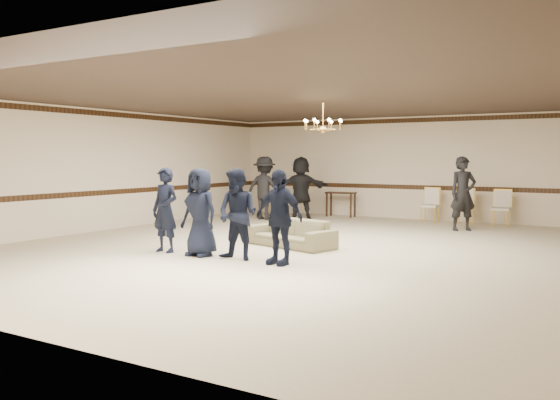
# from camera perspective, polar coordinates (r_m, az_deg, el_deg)

# --- Properties ---
(room) EXTENTS (12.01, 14.01, 3.21)m
(room) POSITION_cam_1_polar(r_m,az_deg,el_deg) (12.49, 2.07, 2.61)
(room) COLOR tan
(room) RESTS_ON ground
(chair_rail) EXTENTS (12.00, 0.02, 0.14)m
(chair_rail) POSITION_cam_1_polar(r_m,az_deg,el_deg) (18.93, 12.35, 1.22)
(chair_rail) COLOR #352010
(chair_rail) RESTS_ON wall_back
(crown_molding) EXTENTS (12.00, 0.02, 0.14)m
(crown_molding) POSITION_cam_1_polar(r_m,az_deg,el_deg) (18.94, 12.45, 7.52)
(crown_molding) COLOR #352010
(crown_molding) RESTS_ON wall_back
(chandelier) EXTENTS (0.94, 0.94, 0.89)m
(chandelier) POSITION_cam_1_polar(r_m,az_deg,el_deg) (13.41, 4.18, 8.16)
(chandelier) COLOR #BB873B
(chandelier) RESTS_ON ceiling
(boy_a) EXTENTS (0.65, 0.44, 1.72)m
(boy_a) POSITION_cam_1_polar(r_m,az_deg,el_deg) (12.23, -11.03, -0.96)
(boy_a) COLOR black
(boy_a) RESTS_ON floor
(boy_b) EXTENTS (0.89, 0.63, 1.72)m
(boy_b) POSITION_cam_1_polar(r_m,az_deg,el_deg) (11.64, -7.73, -1.17)
(boy_b) COLOR black
(boy_b) RESTS_ON floor
(boy_c) EXTENTS (0.85, 0.66, 1.72)m
(boy_c) POSITION_cam_1_polar(r_m,az_deg,el_deg) (11.11, -4.11, -1.40)
(boy_c) COLOR black
(boy_c) RESTS_ON floor
(boy_d) EXTENTS (1.05, 0.54, 1.72)m
(boy_d) POSITION_cam_1_polar(r_m,az_deg,el_deg) (10.62, -0.13, -1.65)
(boy_d) COLOR black
(boy_d) RESTS_ON floor
(settee) EXTENTS (2.18, 1.31, 0.60)m
(settee) POSITION_cam_1_polar(r_m,az_deg,el_deg) (12.79, 1.08, -3.20)
(settee) COLOR #6E6B49
(settee) RESTS_ON floor
(adult_left) EXTENTS (1.34, 0.87, 1.96)m
(adult_left) POSITION_cam_1_polar(r_m,az_deg,el_deg) (18.35, -1.50, 1.16)
(adult_left) COLOR black
(adult_left) RESTS_ON floor
(adult_mid) EXTENTS (1.78, 1.59, 1.96)m
(adult_mid) POSITION_cam_1_polar(r_m,az_deg,el_deg) (18.49, 2.02, 1.18)
(adult_mid) COLOR black
(adult_mid) RESTS_ON floor
(adult_right) EXTENTS (0.85, 0.82, 1.96)m
(adult_right) POSITION_cam_1_polar(r_m,az_deg,el_deg) (16.24, 17.25, 0.59)
(adult_right) COLOR black
(adult_right) RESTS_ON floor
(banquet_chair_left) EXTENTS (0.49, 0.49, 1.02)m
(banquet_chair_left) POSITION_cam_1_polar(r_m,az_deg,el_deg) (18.04, 14.27, -0.52)
(banquet_chair_left) COLOR beige
(banquet_chair_left) RESTS_ON floor
(banquet_chair_mid) EXTENTS (0.49, 0.49, 1.02)m
(banquet_chair_mid) POSITION_cam_1_polar(r_m,az_deg,el_deg) (17.78, 17.36, -0.64)
(banquet_chair_mid) COLOR beige
(banquet_chair_mid) RESTS_ON floor
(banquet_chair_right) EXTENTS (0.51, 0.51, 1.02)m
(banquet_chair_right) POSITION_cam_1_polar(r_m,az_deg,el_deg) (17.57, 20.53, -0.77)
(banquet_chair_right) COLOR beige
(banquet_chair_right) RESTS_ON floor
(console_table) EXTENTS (0.98, 0.46, 0.81)m
(console_table) POSITION_cam_1_polar(r_m,az_deg,el_deg) (19.30, 5.88, -0.42)
(console_table) COLOR black
(console_table) RESTS_ON floor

